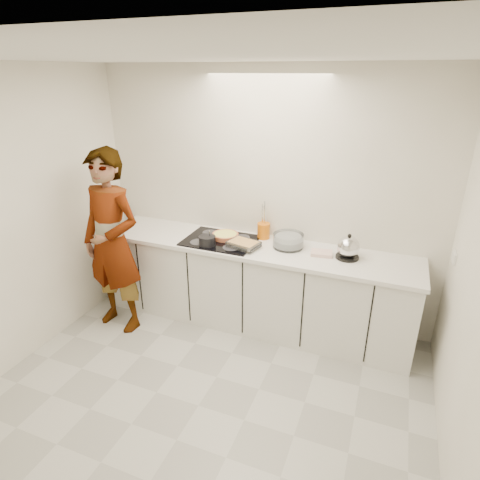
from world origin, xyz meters
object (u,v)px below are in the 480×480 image
at_px(tart_dish, 225,235).
at_px(utensil_crock, 264,231).
at_px(hob, 220,240).
at_px(kettle, 348,248).
at_px(saucepan, 207,241).
at_px(baking_dish, 244,244).
at_px(mixing_bowl, 288,241).
at_px(cook, 112,243).

bearing_deg(tart_dish, utensil_crock, 24.55).
distance_m(tart_dish, utensil_crock, 0.40).
distance_m(hob, utensil_crock, 0.46).
bearing_deg(kettle, saucepan, -170.10).
distance_m(tart_dish, baking_dish, 0.30).
distance_m(hob, mixing_bowl, 0.70).
relative_size(saucepan, baking_dish, 0.54).
bearing_deg(hob, tart_dish, 70.77).
relative_size(saucepan, mixing_bowl, 0.55).
bearing_deg(cook, hob, 35.16).
distance_m(baking_dish, utensil_crock, 0.33).
bearing_deg(saucepan, hob, 68.78).
relative_size(hob, cook, 0.38).
xyz_separation_m(hob, kettle, (1.27, 0.06, 0.10)).
xyz_separation_m(saucepan, mixing_bowl, (0.75, 0.27, 0.00)).
bearing_deg(saucepan, cook, -158.56).
relative_size(hob, saucepan, 4.04).
distance_m(saucepan, cook, 0.95).
height_order(mixing_bowl, utensil_crock, utensil_crock).
height_order(hob, tart_dish, tart_dish).
distance_m(hob, kettle, 1.27).
relative_size(hob, baking_dish, 2.16).
height_order(hob, cook, cook).
xyz_separation_m(tart_dish, mixing_bowl, (0.66, 0.03, 0.03)).
xyz_separation_m(mixing_bowl, utensil_crock, (-0.30, 0.13, 0.02)).
height_order(baking_dish, kettle, kettle).
bearing_deg(utensil_crock, baking_dish, -107.36).
height_order(tart_dish, saucepan, saucepan).
height_order(baking_dish, mixing_bowl, mixing_bowl).
xyz_separation_m(tart_dish, saucepan, (-0.09, -0.24, 0.02)).
height_order(saucepan, cook, cook).
height_order(tart_dish, mixing_bowl, mixing_bowl).
relative_size(baking_dish, utensil_crock, 2.04).
bearing_deg(mixing_bowl, tart_dish, -177.24).
relative_size(kettle, cook, 0.13).
height_order(hob, saucepan, saucepan).
relative_size(tart_dish, baking_dish, 1.01).
bearing_deg(kettle, mixing_bowl, 176.16).
relative_size(hob, utensil_crock, 4.42).
height_order(mixing_bowl, cook, cook).
relative_size(saucepan, utensil_crock, 1.09).
bearing_deg(cook, mixing_bowl, 27.33).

